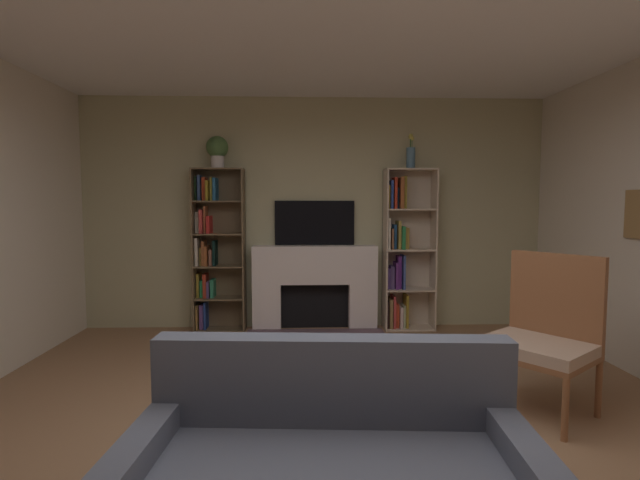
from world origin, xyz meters
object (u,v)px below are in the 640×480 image
(bookshelf_left, at_px, (214,249))
(bookshelf_right, at_px, (403,254))
(potted_plant, at_px, (217,150))
(armchair, at_px, (544,332))
(coffee_table, at_px, (323,396))
(vase_with_flowers, at_px, (411,156))
(fireplace, at_px, (315,285))
(tv, at_px, (315,223))

(bookshelf_left, xyz_separation_m, bookshelf_right, (2.25, -0.01, -0.06))
(potted_plant, height_order, armchair, potted_plant)
(bookshelf_left, height_order, coffee_table, bookshelf_left)
(bookshelf_left, bearing_deg, vase_with_flowers, -1.26)
(bookshelf_right, bearing_deg, fireplace, -179.23)
(potted_plant, bearing_deg, coffee_table, -69.12)
(bookshelf_left, bearing_deg, armchair, -40.00)
(tv, bearing_deg, potted_plant, -173.92)
(armchair, bearing_deg, bookshelf_left, 140.00)
(bookshelf_right, height_order, potted_plant, potted_plant)
(tv, distance_m, vase_with_flowers, 1.38)
(fireplace, bearing_deg, armchair, -55.32)
(fireplace, relative_size, bookshelf_right, 0.82)
(fireplace, xyz_separation_m, coffee_table, (-0.03, -2.90, -0.17))
(tv, relative_size, armchair, 0.84)
(bookshelf_right, relative_size, vase_with_flowers, 4.70)
(potted_plant, relative_size, armchair, 0.32)
(vase_with_flowers, bearing_deg, armchair, -78.25)
(armchair, bearing_deg, coffee_table, -160.28)
(fireplace, height_order, armchair, armchair)
(bookshelf_right, relative_size, armchair, 1.68)
(coffee_table, bearing_deg, tv, 89.48)
(fireplace, relative_size, tv, 1.65)
(tv, bearing_deg, coffee_table, -90.52)
(vase_with_flowers, bearing_deg, bookshelf_left, 178.74)
(fireplace, relative_size, bookshelf_left, 0.82)
(bookshelf_left, distance_m, vase_with_flowers, 2.56)
(bookshelf_right, xyz_separation_m, vase_with_flowers, (0.07, -0.04, 1.16))
(bookshelf_right, bearing_deg, vase_with_flowers, -26.94)
(tv, xyz_separation_m, bookshelf_right, (1.05, -0.08, -0.37))
(armchair, height_order, coffee_table, armchair)
(potted_plant, height_order, vase_with_flowers, vase_with_flowers)
(fireplace, xyz_separation_m, tv, (0.00, 0.10, 0.74))
(fireplace, bearing_deg, tv, 90.00)
(tv, relative_size, bookshelf_left, 0.50)
(potted_plant, bearing_deg, bookshelf_right, 0.97)
(fireplace, bearing_deg, bookshelf_left, 178.63)
(bookshelf_right, xyz_separation_m, coffee_table, (-1.08, -2.92, -0.54))
(bookshelf_left, distance_m, coffee_table, 3.21)
(armchair, bearing_deg, fireplace, 124.68)
(bookshelf_left, height_order, vase_with_flowers, vase_with_flowers)
(tv, height_order, vase_with_flowers, vase_with_flowers)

